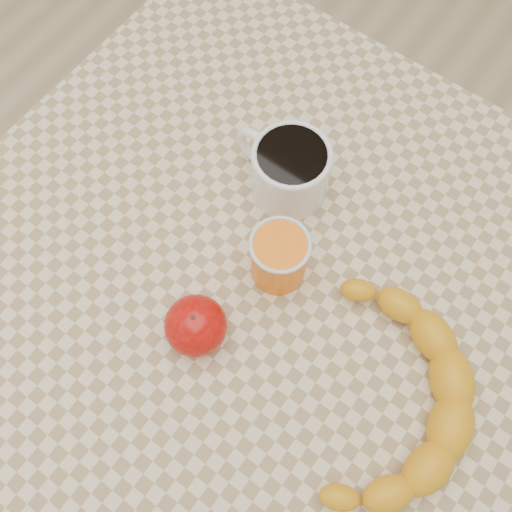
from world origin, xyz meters
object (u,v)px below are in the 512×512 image
Objects in this scene: coffee_mug at (289,169)px; orange_juice_glass at (279,257)px; table at (256,285)px; apple at (196,326)px; banana at (392,399)px.

orange_juice_glass is at bearing -60.31° from coffee_mug.
table is 9.08× the size of apple.
coffee_mug reaches higher than banana.
banana is (0.20, -0.06, -0.02)m from orange_juice_glass.
coffee_mug and orange_juice_glass have the same top height.
apple is at bearing -90.61° from table.
orange_juice_glass is 0.96× the size of apple.
table is 0.26m from banana.
banana is (0.26, -0.16, -0.02)m from coffee_mug.
coffee_mug is 0.12m from orange_juice_glass.
apple is (-0.00, -0.12, 0.12)m from table.
coffee_mug reaches higher than table.
orange_juice_glass is 0.21m from banana.
banana is at bearing 15.90° from apple.
coffee_mug is at bearing 130.00° from banana.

